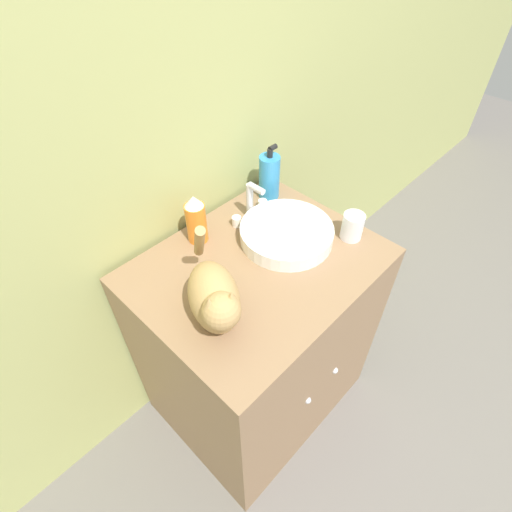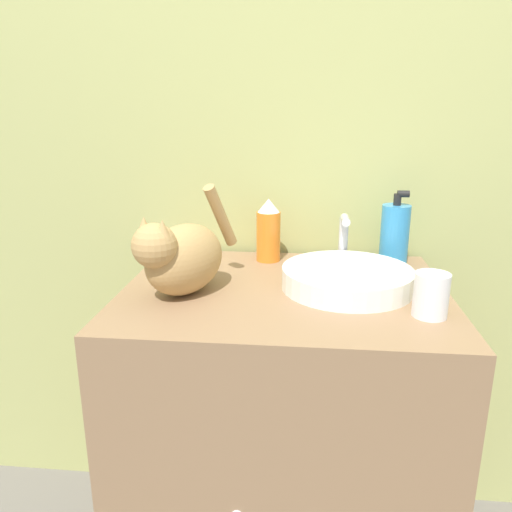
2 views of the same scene
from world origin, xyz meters
TOP-DOWN VIEW (x-y plane):
  - wall_back at (0.00, 0.64)m, footprint 6.00×0.05m
  - vanity_cabinet at (0.00, 0.30)m, footprint 0.75×0.61m
  - sink_basin at (0.14, 0.31)m, footprint 0.30×0.30m
  - faucet at (0.14, 0.47)m, footprint 0.16×0.08m
  - cat at (-0.23, 0.24)m, footprint 0.22×0.32m
  - soap_bottle at (0.28, 0.52)m, footprint 0.08×0.08m
  - spray_bottle at (-0.06, 0.52)m, footprint 0.07×0.07m
  - cup at (0.30, 0.16)m, footprint 0.07×0.07m

SIDE VIEW (x-z plane):
  - vanity_cabinet at x=0.00m, z-range 0.00..0.84m
  - sink_basin at x=0.14m, z-range 0.84..0.89m
  - cup at x=0.30m, z-range 0.84..0.93m
  - faucet at x=0.14m, z-range 0.83..0.97m
  - spray_bottle at x=-0.06m, z-range 0.84..1.01m
  - soap_bottle at x=0.28m, z-range 0.82..1.02m
  - cat at x=-0.23m, z-range 0.81..1.05m
  - wall_back at x=0.00m, z-range 0.00..2.50m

